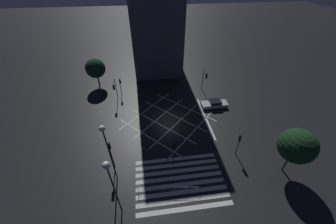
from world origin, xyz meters
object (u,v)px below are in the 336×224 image
object	(u,v)px
traffic_light_sw_cross	(110,150)
street_tree_near	(95,68)
traffic_light_se_main	(239,141)
traffic_light_nw_cross	(115,87)
street_tree_far	(297,146)
street_lamp_east	(106,142)
street_lamp_west	(110,176)
traffic_light_ne_cross	(205,77)
waiting_car	(214,104)
traffic_light_nw_main	(120,84)
traffic_light_median_south	(174,150)

from	to	relation	value
traffic_light_sw_cross	street_tree_near	size ratio (longest dim) A/B	0.76
traffic_light_se_main	traffic_light_nw_cross	world-z (taller)	traffic_light_nw_cross
street_tree_near	street_tree_far	size ratio (longest dim) A/B	0.90
street_lamp_east	street_tree_far	xyz separation A→B (m)	(19.94, -1.44, -1.98)
traffic_light_se_main	street_lamp_east	distance (m)	15.74
street_lamp_west	street_tree_near	size ratio (longest dim) A/B	1.42
traffic_light_ne_cross	waiting_car	size ratio (longest dim) A/B	0.98
traffic_light_nw_main	street_tree_near	bearing A→B (deg)	139.80
traffic_light_se_main	street_lamp_west	size ratio (longest dim) A/B	0.43
street_tree_far	traffic_light_nw_main	bearing A→B (deg)	136.64
traffic_light_nw_cross	street_tree_near	xyz separation A→B (m)	(-3.98, 5.91, 0.94)
traffic_light_nw_cross	street_tree_far	world-z (taller)	street_tree_far
traffic_light_nw_main	waiting_car	size ratio (longest dim) A/B	0.76
traffic_light_ne_cross	traffic_light_sw_cross	bearing A→B (deg)	-45.81
traffic_light_nw_cross	street_tree_near	bearing A→B (deg)	-146.03
traffic_light_median_south	street_lamp_west	xyz separation A→B (m)	(-6.12, -4.82, 3.51)
traffic_light_nw_main	traffic_light_se_main	xyz separation A→B (m)	(15.58, -16.13, 0.03)
traffic_light_ne_cross	traffic_light_median_south	distance (m)	17.78
traffic_light_nw_main	traffic_light_ne_cross	bearing A→B (deg)	-3.71
street_lamp_east	traffic_light_se_main	bearing A→B (deg)	6.16
waiting_car	street_tree_near	bearing A→B (deg)	-25.32
traffic_light_ne_cross	street_lamp_east	distance (m)	22.78
traffic_light_se_main	street_tree_near	world-z (taller)	street_tree_near
street_lamp_east	traffic_light_sw_cross	bearing A→B (deg)	103.40
traffic_light_se_main	waiting_car	xyz separation A→B (m)	(0.55, 10.27, -1.87)
traffic_light_se_main	traffic_light_sw_cross	size ratio (longest dim) A/B	0.80
traffic_light_sw_cross	street_lamp_east	world-z (taller)	street_lamp_east
traffic_light_ne_cross	traffic_light_nw_main	bearing A→B (deg)	-93.71
traffic_light_se_main	traffic_light_sw_cross	xyz separation A→B (m)	(-15.58, 0.04, 0.62)
traffic_light_ne_cross	street_lamp_west	world-z (taller)	street_lamp_west
traffic_light_nw_main	street_tree_far	world-z (taller)	street_tree_far
traffic_light_median_south	street_tree_far	size ratio (longest dim) A/B	0.61
traffic_light_ne_cross	waiting_car	xyz separation A→B (m)	(0.62, -4.85, -2.60)
traffic_light_se_main	traffic_light_ne_cross	distance (m)	15.14
traffic_light_nw_main	traffic_light_sw_cross	distance (m)	16.10
traffic_light_nw_main	traffic_light_median_south	size ratio (longest dim) A/B	0.89
traffic_light_se_main	traffic_light_ne_cross	bearing A→B (deg)	-89.76
street_lamp_west	street_tree_far	bearing A→B (deg)	7.02
traffic_light_median_south	street_lamp_east	distance (m)	7.81
street_tree_far	traffic_light_ne_cross	bearing A→B (deg)	104.86
traffic_light_se_main	traffic_light_ne_cross	world-z (taller)	traffic_light_ne_cross
traffic_light_median_south	traffic_light_ne_cross	bearing A→B (deg)	-27.63
traffic_light_se_main	traffic_light_ne_cross	xyz separation A→B (m)	(-0.06, 15.12, 0.73)
traffic_light_se_main	street_lamp_west	bearing A→B (deg)	20.67
traffic_light_se_main	street_lamp_east	xyz separation A→B (m)	(-15.18, -1.64, 3.85)
street_lamp_east	street_tree_near	distance (m)	22.52
waiting_car	traffic_light_nw_cross	bearing A→B (deg)	-13.21
traffic_light_se_main	traffic_light_sw_cross	bearing A→B (deg)	-0.14
traffic_light_ne_cross	traffic_light_median_south	size ratio (longest dim) A/B	1.14
traffic_light_nw_main	traffic_light_sw_cross	bearing A→B (deg)	-90.00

